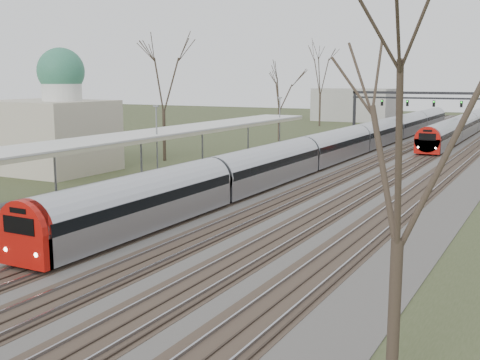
% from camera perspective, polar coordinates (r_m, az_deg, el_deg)
% --- Properties ---
extents(track_bed, '(24.00, 160.00, 0.22)m').
position_cam_1_polar(track_bed, '(56.74, 11.51, 1.55)').
color(track_bed, '#474442').
rests_on(track_bed, ground).
extents(platform, '(3.50, 69.00, 1.00)m').
position_cam_1_polar(platform, '(44.89, -6.58, 0.16)').
color(platform, '#9E9B93').
rests_on(platform, ground).
extents(canopy, '(4.10, 50.00, 3.11)m').
position_cam_1_polar(canopy, '(40.85, -10.27, 3.99)').
color(canopy, slate).
rests_on(canopy, platform).
extents(dome_building, '(10.00, 8.00, 10.30)m').
position_cam_1_polar(dome_building, '(53.06, -17.70, 4.72)').
color(dome_building, beige).
rests_on(dome_building, ground).
extents(signal_gantry, '(21.00, 0.59, 6.08)m').
position_cam_1_polar(signal_gantry, '(85.43, 17.47, 7.21)').
color(signal_gantry, black).
rests_on(signal_gantry, ground).
extents(tree_west_far, '(5.50, 5.50, 11.33)m').
position_cam_1_polar(tree_west_far, '(57.46, -7.32, 9.73)').
color(tree_west_far, '#2D231C').
rests_on(tree_west_far, ground).
extents(tree_east_near, '(4.50, 4.50, 9.27)m').
position_cam_1_polar(tree_east_near, '(14.32, 15.13, 4.24)').
color(tree_east_near, '#2D231C').
rests_on(tree_east_near, ground).
extents(train_near, '(2.62, 90.21, 3.05)m').
position_cam_1_polar(train_near, '(64.36, 11.08, 3.77)').
color(train_near, '#A2A4AC').
rests_on(train_near, ground).
extents(train_far, '(2.62, 75.21, 3.05)m').
position_cam_1_polar(train_far, '(100.14, 21.41, 5.31)').
color(train_far, '#A2A4AC').
rests_on(train_far, ground).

